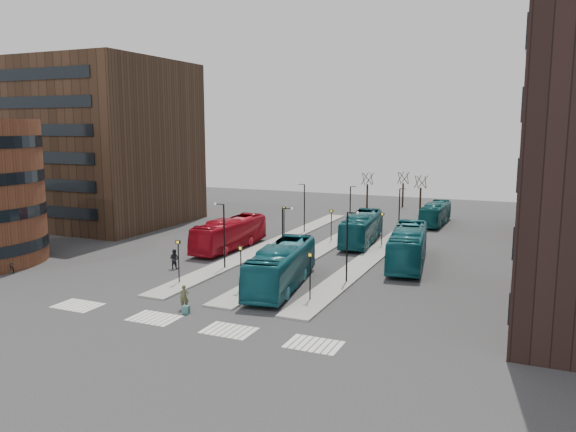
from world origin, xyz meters
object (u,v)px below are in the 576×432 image
at_px(commuter_c, 292,277).
at_px(traveller, 184,297).
at_px(suitcase, 186,310).
at_px(teal_bus_a, 281,266).
at_px(commuter_b, 268,276).
at_px(teal_bus_c, 408,246).
at_px(teal_bus_b, 361,228).
at_px(red_bus, 230,234).
at_px(commuter_a, 174,259).
at_px(teal_bus_d, 435,214).
at_px(bicycle_far, 8,267).

bearing_deg(commuter_c, traveller, -4.38).
relative_size(suitcase, traveller, 0.33).
relative_size(teal_bus_a, commuter_b, 7.40).
bearing_deg(teal_bus_a, teal_bus_c, 47.52).
height_order(suitcase, teal_bus_b, teal_bus_b).
bearing_deg(red_bus, suitcase, -67.80).
distance_m(teal_bus_c, commuter_b, 15.24).
distance_m(commuter_a, commuter_b, 10.76).
distance_m(teal_bus_b, teal_bus_d, 17.21).
height_order(suitcase, teal_bus_d, teal_bus_d).
xyz_separation_m(suitcase, commuter_c, (4.17, 9.45, 0.56)).
bearing_deg(commuter_a, traveller, 124.14).
bearing_deg(teal_bus_c, red_bus, 174.50).
height_order(red_bus, teal_bus_d, red_bus).
bearing_deg(suitcase, commuter_b, 66.45).
bearing_deg(commuter_b, traveller, -175.99).
relative_size(red_bus, traveller, 6.67).
xyz_separation_m(suitcase, commuter_a, (-8.36, 10.52, 0.64)).
height_order(teal_bus_b, commuter_a, teal_bus_b).
relative_size(teal_bus_d, commuter_c, 6.27).
xyz_separation_m(commuter_c, bicycle_far, (-25.71, -6.24, -0.37)).
distance_m(suitcase, commuter_b, 9.23).
relative_size(red_bus, commuter_b, 6.97).
bearing_deg(teal_bus_d, bicycle_far, -126.02).
bearing_deg(teal_bus_d, teal_bus_a, -99.50).
xyz_separation_m(suitcase, teal_bus_d, (10.23, 45.30, 1.20)).
bearing_deg(teal_bus_d, red_bus, -124.85).
bearing_deg(teal_bus_d, commuter_a, -117.10).
height_order(teal_bus_d, bicycle_far, teal_bus_d).
distance_m(suitcase, teal_bus_d, 46.45).
xyz_separation_m(teal_bus_c, teal_bus_d, (-1.24, 24.26, -0.33)).
xyz_separation_m(suitcase, traveller, (-0.67, 0.83, 0.61)).
distance_m(traveller, commuter_b, 8.62).
relative_size(suitcase, teal_bus_c, 0.05).
xyz_separation_m(suitcase, commuter_b, (2.28, 8.92, 0.57)).
bearing_deg(commuter_b, commuter_a, 105.50).
xyz_separation_m(teal_bus_b, teal_bus_d, (5.75, 16.22, -0.23)).
bearing_deg(teal_bus_c, teal_bus_d, 85.14).
distance_m(teal_bus_c, commuter_a, 22.47).
distance_m(traveller, commuter_a, 12.37).
height_order(suitcase, commuter_b, commuter_b).
distance_m(teal_bus_d, commuter_a, 39.44).
height_order(red_bus, traveller, red_bus).
relative_size(teal_bus_d, commuter_b, 6.19).
bearing_deg(commuter_b, commuter_c, -50.44).
xyz_separation_m(red_bus, commuter_b, (10.15, -11.34, -0.82)).
xyz_separation_m(teal_bus_a, commuter_c, (0.70, 0.51, -0.94)).
bearing_deg(teal_bus_a, red_bus, 126.08).
bearing_deg(commuter_b, suitcase, -170.28).
distance_m(red_bus, teal_bus_d, 30.89).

